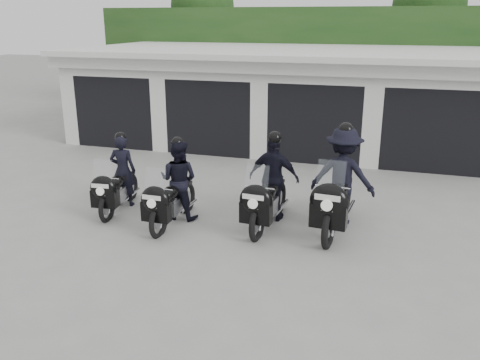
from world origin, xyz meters
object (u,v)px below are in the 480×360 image
(police_bike_a, at_px, (118,179))
(police_bike_d, at_px, (341,183))
(police_bike_b, at_px, (175,186))
(police_bike_c, at_px, (271,185))

(police_bike_a, bearing_deg, police_bike_d, -1.52)
(police_bike_a, bearing_deg, police_bike_b, -16.87)
(police_bike_a, height_order, police_bike_d, police_bike_d)
(police_bike_a, bearing_deg, police_bike_c, -2.97)
(police_bike_c, relative_size, police_bike_d, 0.90)
(police_bike_d, bearing_deg, police_bike_b, -163.55)
(police_bike_a, xyz_separation_m, police_bike_c, (3.25, 0.22, 0.13))
(police_bike_d, bearing_deg, police_bike_c, -166.79)
(police_bike_b, bearing_deg, police_bike_d, 12.85)
(police_bike_a, relative_size, police_bike_b, 0.96)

